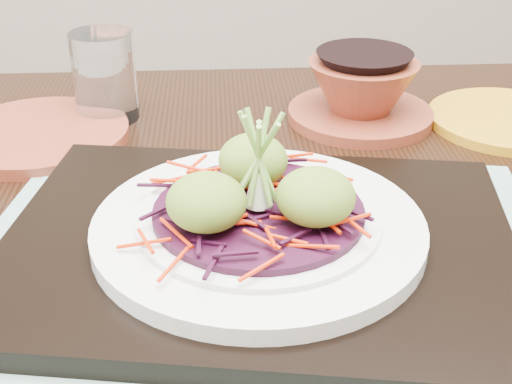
{
  "coord_description": "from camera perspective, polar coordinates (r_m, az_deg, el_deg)",
  "views": [
    {
      "loc": [
        -0.16,
        -0.49,
        1.02
      ],
      "look_at": [
        -0.12,
        -0.01,
        0.76
      ],
      "focal_mm": 50.0,
      "sensor_mm": 36.0,
      "label": 1
    }
  ],
  "objects": [
    {
      "name": "carrot_julienne",
      "position": [
        0.53,
        0.21,
        -0.88
      ],
      "size": [
        0.19,
        0.19,
        0.01
      ],
      "primitive_type": null,
      "color": "red",
      "rests_on": "cabbage_bed"
    },
    {
      "name": "scallion_garnish",
      "position": [
        0.51,
        0.22,
        2.41
      ],
      "size": [
        0.06,
        0.06,
        0.09
      ],
      "primitive_type": null,
      "color": "#77AE45",
      "rests_on": "cabbage_bed"
    },
    {
      "name": "serving_tray",
      "position": [
        0.55,
        0.21,
        -4.29
      ],
      "size": [
        0.44,
        0.36,
        0.02
      ],
      "primitive_type": "cube",
      "rotation": [
        0.0,
        0.0,
        -0.2
      ],
      "color": "black",
      "rests_on": "placemat"
    },
    {
      "name": "placemat",
      "position": [
        0.55,
        0.2,
        -5.21
      ],
      "size": [
        0.51,
        0.43,
        0.0
      ],
      "primitive_type": "cube",
      "rotation": [
        0.0,
        0.0,
        -0.2
      ],
      "color": "#7FA490",
      "rests_on": "dining_table"
    },
    {
      "name": "dining_table",
      "position": [
        0.67,
        2.27,
        -8.61
      ],
      "size": [
        1.16,
        0.8,
        0.71
      ],
      "rotation": [
        0.0,
        0.0,
        -0.04
      ],
      "color": "black",
      "rests_on": "ground"
    },
    {
      "name": "water_glass",
      "position": [
        0.8,
        -12.02,
        9.03
      ],
      "size": [
        0.08,
        0.08,
        0.1
      ],
      "primitive_type": "cylinder",
      "rotation": [
        0.0,
        0.0,
        -0.12
      ],
      "color": "white",
      "rests_on": "dining_table"
    },
    {
      "name": "guacamole_scoops",
      "position": [
        0.52,
        0.22,
        0.49
      ],
      "size": [
        0.14,
        0.12,
        0.04
      ],
      "color": "olive",
      "rests_on": "cabbage_bed"
    },
    {
      "name": "terracotta_bowl_set",
      "position": [
        0.79,
        8.45,
        7.75
      ],
      "size": [
        0.2,
        0.2,
        0.07
      ],
      "rotation": [
        0.0,
        0.0,
        -0.32
      ],
      "color": "maroon",
      "rests_on": "dining_table"
    },
    {
      "name": "terracotta_side_plate",
      "position": [
        0.78,
        -16.95,
        4.39
      ],
      "size": [
        0.19,
        0.19,
        0.01
      ],
      "primitive_type": "cylinder",
      "rotation": [
        0.0,
        0.0,
        -0.0
      ],
      "color": "maroon",
      "rests_on": "dining_table"
    },
    {
      "name": "cabbage_bed",
      "position": [
        0.53,
        0.21,
        -1.6
      ],
      "size": [
        0.16,
        0.16,
        0.01
      ],
      "primitive_type": "cylinder",
      "color": "black",
      "rests_on": "white_plate"
    },
    {
      "name": "yellow_plate",
      "position": [
        0.83,
        19.55,
        5.46
      ],
      "size": [
        0.22,
        0.22,
        0.01
      ],
      "primitive_type": "cylinder",
      "rotation": [
        0.0,
        0.0,
        -0.34
      ],
      "color": "#AE7A13",
      "rests_on": "dining_table"
    },
    {
      "name": "white_plate",
      "position": [
        0.54,
        0.21,
        -2.77
      ],
      "size": [
        0.25,
        0.25,
        0.02
      ],
      "color": "silver",
      "rests_on": "serving_tray"
    }
  ]
}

